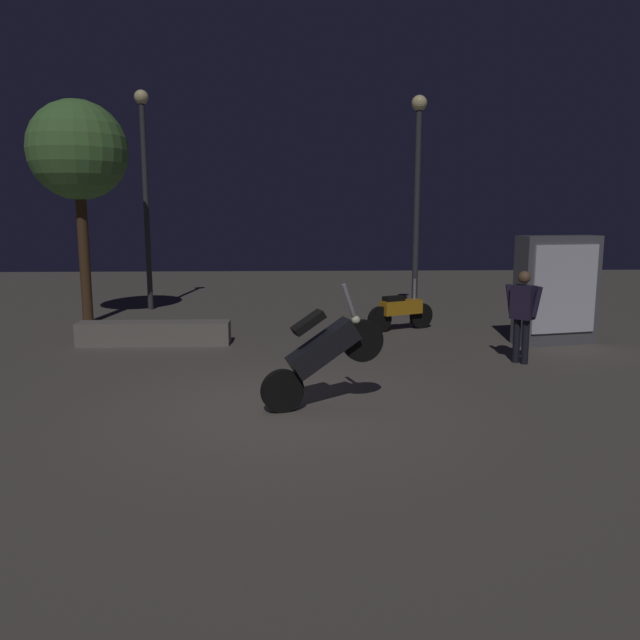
% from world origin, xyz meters
% --- Properties ---
extents(ground_plane, '(40.00, 40.00, 0.00)m').
position_xyz_m(ground_plane, '(0.00, 0.00, 0.00)').
color(ground_plane, '#605951').
extents(motorcycle_black_foreground, '(1.62, 0.57, 1.63)m').
position_xyz_m(motorcycle_black_foreground, '(0.50, 0.04, 0.74)').
color(motorcycle_black_foreground, black).
rests_on(motorcycle_black_foreground, ground_plane).
extents(motorcycle_orange_parked_left, '(1.54, 0.81, 1.11)m').
position_xyz_m(motorcycle_orange_parked_left, '(2.45, 5.53, 0.44)').
color(motorcycle_orange_parked_left, black).
rests_on(motorcycle_orange_parked_left, ground_plane).
extents(person_rider_beside, '(0.52, 0.54, 1.57)m').
position_xyz_m(person_rider_beside, '(3.97, 2.41, 0.93)').
color(person_rider_beside, black).
rests_on(person_rider_beside, ground_plane).
extents(streetlamp_near, '(0.36, 0.36, 5.59)m').
position_xyz_m(streetlamp_near, '(-3.69, 8.83, 3.50)').
color(streetlamp_near, '#38383D').
rests_on(streetlamp_near, ground_plane).
extents(streetlamp_far, '(0.36, 0.36, 5.20)m').
position_xyz_m(streetlamp_far, '(3.03, 7.08, 3.29)').
color(streetlamp_far, '#38383D').
rests_on(streetlamp_far, ground_plane).
extents(tree_left_bg, '(2.20, 2.20, 5.01)m').
position_xyz_m(tree_left_bg, '(-4.67, 6.77, 3.87)').
color(tree_left_bg, '#4C331E').
rests_on(tree_left_bg, ground_plane).
extents(kiosk_billboard, '(1.67, 0.83, 2.10)m').
position_xyz_m(kiosk_billboard, '(5.22, 4.01, 1.05)').
color(kiosk_billboard, '#595960').
rests_on(kiosk_billboard, ground_plane).
extents(planter_wall_low, '(2.91, 0.50, 0.45)m').
position_xyz_m(planter_wall_low, '(-2.58, 4.21, 0.22)').
color(planter_wall_low, gray).
rests_on(planter_wall_low, ground_plane).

